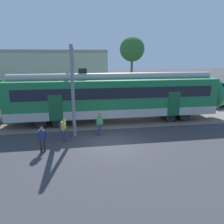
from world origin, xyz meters
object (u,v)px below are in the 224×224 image
Objects in this scene: pedestrian_yellow at (63,127)px; commuter_train at (13,100)px; pedestrian_green at (100,122)px; parked_car_tan at (218,100)px; pedestrian_navy at (42,137)px.

commuter_train is at bearing 136.00° from pedestrian_yellow.
pedestrian_green is 0.42× the size of parked_car_tan.
pedestrian_navy is 1.00× the size of pedestrian_yellow.
commuter_train is at bearing 118.12° from pedestrian_navy.
pedestrian_yellow is 2.69m from pedestrian_green.
pedestrian_navy is 20.76m from parked_car_tan.
pedestrian_green is at bearing -153.54° from parked_car_tan.
pedestrian_navy is (3.08, -5.76, -1.26)m from commuter_train.
pedestrian_green is (3.77, 2.39, 0.00)m from pedestrian_navy.
parked_car_tan is (21.46, 3.90, -1.47)m from commuter_train.
parked_car_tan is at bearing 24.97° from pedestrian_yellow.
pedestrian_navy is 0.42× the size of parked_car_tan.
commuter_train is at bearing -169.70° from parked_car_tan.
pedestrian_navy and pedestrian_green have the same top height.
pedestrian_green is at bearing 32.36° from pedestrian_navy.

